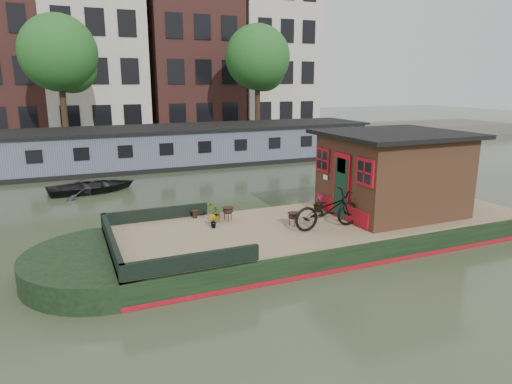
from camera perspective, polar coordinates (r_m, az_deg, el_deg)
name	(u,v)px	position (r m, az deg, el deg)	size (l,w,h in m)	color
ground	(327,241)	(13.40, 8.83, -6.13)	(120.00, 120.00, 0.00)	#2C3823
houseboat_hull	(286,239)	(12.69, 3.73, -5.84)	(14.01, 4.02, 0.60)	black
houseboat_deck	(328,221)	(13.21, 8.93, -3.58)	(11.80, 3.80, 0.05)	#877953
bow_bulwark	(148,237)	(11.40, -13.32, -5.54)	(3.00, 4.00, 0.35)	black
cabin	(392,172)	(14.17, 16.66, 2.41)	(4.00, 3.50, 2.42)	#322113
bicycle	(327,210)	(12.34, 8.92, -2.20)	(0.68, 1.96, 1.03)	black
potted_plant_b	(213,221)	(12.37, -5.42, -3.66)	(0.20, 0.16, 0.37)	brown
potted_plant_c	(215,213)	(12.85, -5.12, -2.67)	(0.46, 0.39, 0.51)	#A86D30
potted_plant_d	(318,203)	(13.94, 7.80, -1.39)	(0.29, 0.29, 0.52)	#A15C2B
brazier_front	(294,219)	(12.49, 4.71, -3.43)	(0.36, 0.36, 0.38)	black
brazier_rear	(228,214)	(12.98, -3.53, -2.74)	(0.36, 0.36, 0.39)	black
bollard_port	(195,214)	(13.33, -7.67, -2.74)	(0.20, 0.20, 0.23)	black
bollard_stbd	(137,270)	(9.78, -14.63, -9.36)	(0.18, 0.18, 0.20)	black
dinghy	(92,183)	(20.25, -19.81, 1.06)	(2.52, 3.53, 0.73)	black
far_houseboat	(194,146)	(25.81, -7.71, 5.68)	(20.40, 4.40, 2.11)	#535A6F
quay	(169,142)	(32.14, -10.82, 6.18)	(60.00, 6.00, 0.90)	#47443F
townhouse_row	(147,37)	(38.93, -13.46, 18.32)	(27.25, 8.00, 16.50)	brown
tree_left	(61,57)	(29.76, -23.15, 15.29)	(4.40, 4.40, 7.40)	#332316
tree_right	(259,60)	(32.44, 0.39, 16.12)	(4.40, 4.40, 7.40)	#332316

